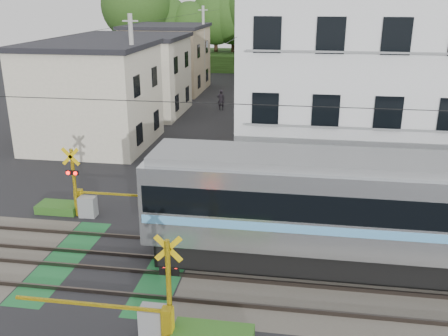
% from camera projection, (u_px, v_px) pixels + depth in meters
% --- Properties ---
extents(ground, '(120.00, 120.00, 0.00)m').
position_uv_depth(ground, '(114.00, 263.00, 17.64)').
color(ground, black).
extents(track_bed, '(120.00, 120.00, 0.14)m').
position_uv_depth(track_bed, '(114.00, 262.00, 17.63)').
color(track_bed, '#47423A').
rests_on(track_bed, ground).
extents(crossing_signal_near, '(4.74, 0.65, 3.09)m').
position_uv_depth(crossing_signal_near, '(155.00, 315.00, 13.62)').
color(crossing_signal_near, yellow).
rests_on(crossing_signal_near, ground).
extents(crossing_signal_far, '(4.74, 0.65, 3.09)m').
position_uv_depth(crossing_signal_far, '(86.00, 200.00, 21.19)').
color(crossing_signal_far, yellow).
rests_on(crossing_signal_far, ground).
extents(apartment_block, '(10.20, 8.36, 9.30)m').
position_uv_depth(apartment_block, '(349.00, 91.00, 23.73)').
color(apartment_block, white).
rests_on(apartment_block, ground).
extents(houses_row, '(22.07, 31.35, 6.80)m').
position_uv_depth(houses_row, '(228.00, 69.00, 40.72)').
color(houses_row, beige).
rests_on(houses_row, ground).
extents(tree_hill, '(40.00, 13.87, 11.90)m').
position_uv_depth(tree_hill, '(260.00, 20.00, 60.70)').
color(tree_hill, '#2A4E1A').
rests_on(tree_hill, ground).
extents(catenary, '(60.00, 5.04, 7.00)m').
position_uv_depth(catenary, '(289.00, 174.00, 15.58)').
color(catenary, '#2D2D33').
rests_on(catenary, ground).
extents(utility_poles, '(7.90, 42.00, 8.00)m').
position_uv_depth(utility_poles, '(206.00, 63.00, 37.91)').
color(utility_poles, '#A5A5A0').
rests_on(utility_poles, ground).
extents(pedestrian, '(0.65, 0.46, 1.69)m').
position_uv_depth(pedestrian, '(221.00, 100.00, 40.77)').
color(pedestrian, '#312B36').
rests_on(pedestrian, ground).
extents(weed_patches, '(10.25, 8.80, 0.40)m').
position_uv_depth(weed_patches, '(162.00, 264.00, 17.24)').
color(weed_patches, '#2D5E1E').
rests_on(weed_patches, ground).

